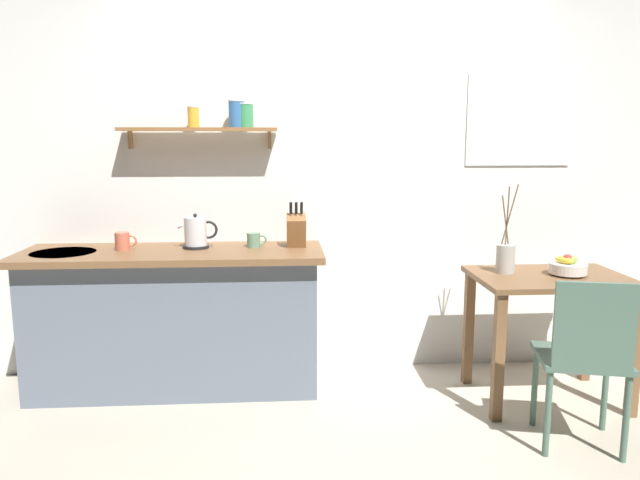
% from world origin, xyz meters
% --- Properties ---
extents(ground_plane, '(14.00, 14.00, 0.00)m').
position_xyz_m(ground_plane, '(0.00, 0.00, 0.00)').
color(ground_plane, '#BCB29E').
extents(back_wall, '(6.80, 0.11, 2.70)m').
position_xyz_m(back_wall, '(0.20, 0.65, 1.35)').
color(back_wall, white).
rests_on(back_wall, ground_plane).
extents(kitchen_counter, '(1.83, 0.63, 0.89)m').
position_xyz_m(kitchen_counter, '(-1.00, 0.32, 0.45)').
color(kitchen_counter, slate).
rests_on(kitchen_counter, ground_plane).
extents(wall_shelf, '(0.98, 0.20, 0.30)m').
position_xyz_m(wall_shelf, '(-0.74, 0.49, 1.66)').
color(wall_shelf, brown).
extents(dining_table, '(0.88, 0.63, 0.77)m').
position_xyz_m(dining_table, '(1.24, 0.00, 0.62)').
color(dining_table, brown).
rests_on(dining_table, ground_plane).
extents(dining_chair_near, '(0.50, 0.48, 0.90)m').
position_xyz_m(dining_chair_near, '(1.16, -0.61, 0.51)').
color(dining_chair_near, '#4C6B5B').
rests_on(dining_chair_near, ground_plane).
extents(fruit_bowl, '(0.21, 0.21, 0.13)m').
position_xyz_m(fruit_bowl, '(1.34, -0.01, 0.82)').
color(fruit_bowl, silver).
rests_on(fruit_bowl, dining_table).
extents(twig_vase, '(0.11, 0.11, 0.53)m').
position_xyz_m(twig_vase, '(1.00, 0.08, 0.86)').
color(twig_vase, '#B7B2A8').
rests_on(twig_vase, dining_table).
extents(electric_kettle, '(0.24, 0.16, 0.22)m').
position_xyz_m(electric_kettle, '(-0.86, 0.37, 0.98)').
color(electric_kettle, black).
rests_on(electric_kettle, kitchen_counter).
extents(knife_block, '(0.12, 0.18, 0.29)m').
position_xyz_m(knife_block, '(-0.24, 0.37, 1.00)').
color(knife_block, brown).
rests_on(knife_block, kitchen_counter).
extents(coffee_mug_by_sink, '(0.13, 0.09, 0.11)m').
position_xyz_m(coffee_mug_by_sink, '(-1.30, 0.33, 0.94)').
color(coffee_mug_by_sink, '#C6664C').
rests_on(coffee_mug_by_sink, kitchen_counter).
extents(coffee_mug_spare, '(0.12, 0.09, 0.09)m').
position_xyz_m(coffee_mug_spare, '(-0.50, 0.38, 0.93)').
color(coffee_mug_spare, slate).
rests_on(coffee_mug_spare, kitchen_counter).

